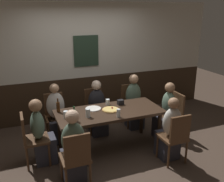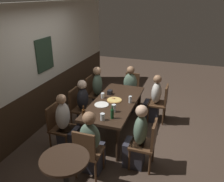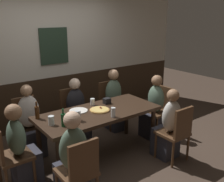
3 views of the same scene
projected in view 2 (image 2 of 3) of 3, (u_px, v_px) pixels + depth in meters
name	position (u px, v px, depth m)	size (l,w,h in m)	color
ground_plane	(115.00, 133.00, 4.92)	(12.00, 12.00, 0.00)	#423328
wall_back	(41.00, 67.00, 4.90)	(6.40, 0.13, 2.60)	#332316
dining_table	(115.00, 105.00, 4.66)	(1.86, 0.83, 0.74)	black
chair_right_near	(161.00, 101.00, 5.19)	(0.40, 0.40, 0.88)	#513521
chair_right_far	(93.00, 92.00, 5.69)	(0.40, 0.40, 0.88)	#513521
chair_mid_far	(78.00, 106.00, 4.97)	(0.40, 0.40, 0.88)	#513521
chair_left_far	(58.00, 125.00, 4.26)	(0.40, 0.40, 0.88)	#513521
chair_head_east	(131.00, 88.00, 5.90)	(0.40, 0.40, 0.88)	#513521
chair_head_west	(87.00, 151.00, 3.55)	(0.40, 0.40, 0.88)	#513521
chair_left_near	(147.00, 142.00, 3.76)	(0.40, 0.40, 0.88)	#513521
person_right_near	(154.00, 102.00, 5.25)	(0.34, 0.37, 1.11)	#2D2D38
person_right_far	(99.00, 93.00, 5.64)	(0.34, 0.37, 1.15)	#2D2D38
person_mid_far	(85.00, 109.00, 4.93)	(0.34, 0.37, 1.11)	#2D2D38
person_left_far	(66.00, 128.00, 4.22)	(0.34, 0.37, 1.13)	#2D2D38
person_head_east	(129.00, 92.00, 5.76)	(0.37, 0.34, 1.12)	#2D2D38
person_head_west	(92.00, 146.00, 3.70)	(0.37, 0.34, 1.12)	#2D2D38
person_left_near	(137.00, 141.00, 3.82)	(0.34, 0.37, 1.15)	#2D2D38
pizza	(114.00, 100.00, 4.66)	(0.30, 0.30, 0.03)	tan
pint_glass_amber	(114.00, 109.00, 4.20)	(0.08, 0.08, 0.14)	silver
tumbler_water	(103.00, 96.00, 4.76)	(0.07, 0.07, 0.11)	silver
beer_glass_half	(103.00, 117.00, 3.92)	(0.08, 0.08, 0.13)	silver
highball_clear	(130.00, 100.00, 4.55)	(0.06, 0.06, 0.14)	silver
beer_bottle_green	(112.00, 114.00, 3.96)	(0.06, 0.06, 0.24)	#194723
beer_bottle_brown	(84.00, 114.00, 3.94)	(0.06, 0.06, 0.25)	#42230F
plate_white_large	(102.00, 105.00, 4.48)	(0.28, 0.28, 0.01)	white
condiment_caddy	(110.00, 92.00, 4.94)	(0.11, 0.09, 0.09)	black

